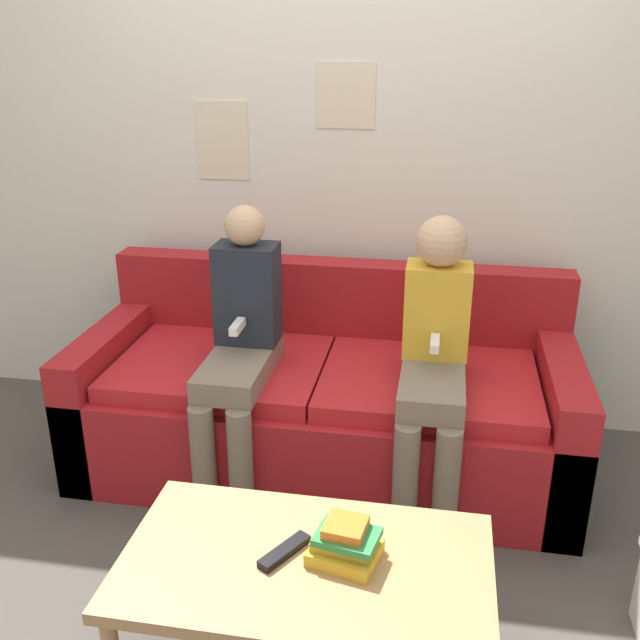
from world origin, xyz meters
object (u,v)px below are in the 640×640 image
Objects in this scene: tv_remote at (284,551)px; couch at (326,403)px; coffee_table at (306,572)px; person_left at (240,342)px; person_right at (434,352)px.

couch is at bearing 124.70° from tv_remote.
person_left is at bearing 115.69° from coffee_table.
tv_remote is (-0.36, -0.88, -0.22)m from person_right.
tv_remote is (0.07, -1.07, 0.12)m from couch.
coffee_table is 1.02m from person_left.
tv_remote is (-0.06, 0.01, 0.05)m from coffee_table.
coffee_table is 0.90× the size of person_left.
tv_remote is at bearing -112.25° from person_right.
couch is 1.80× the size of person_right.
couch is 0.59m from person_right.
coffee_table is at bearing -83.20° from couch.
person_right is at bearing -23.66° from couch.
person_left is 0.73m from person_right.
coffee_table is 0.98m from person_right.
person_left is (-0.30, -0.19, 0.33)m from couch.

